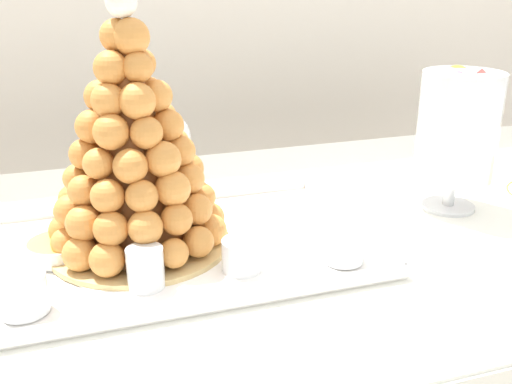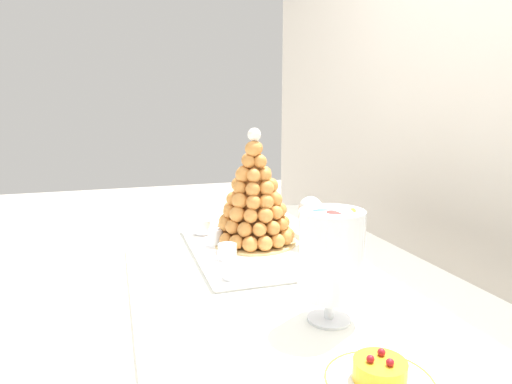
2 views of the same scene
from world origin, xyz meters
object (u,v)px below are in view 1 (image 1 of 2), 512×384
object	(u,v)px
dessert_cup_mid_right	(344,246)
macaron_goblet	(458,127)
dessert_cup_mid_left	(146,269)
dessert_cup_left	(23,295)
creme_brulee_ramekin	(58,248)
wine_glass	(168,140)
croquembouche	(133,153)
dessert_cup_centre	(241,256)
serving_tray	(181,248)

from	to	relation	value
dessert_cup_mid_right	macaron_goblet	world-z (taller)	macaron_goblet
dessert_cup_mid_left	macaron_goblet	xyz separation A→B (m)	(0.57, 0.13, 0.12)
dessert_cup_mid_left	dessert_cup_mid_right	xyz separation A→B (m)	(0.29, -0.01, -0.00)
dessert_cup_left	creme_brulee_ramekin	bearing A→B (deg)	74.05
dessert_cup_mid_left	wine_glass	size ratio (longest dim) A/B	0.33
croquembouche	dessert_cup_left	bearing A→B (deg)	-138.80
croquembouche	dessert_cup_centre	bearing A→B (deg)	-44.36
croquembouche	wine_glass	distance (m)	0.19
serving_tray	dessert_cup_mid_right	xyz separation A→B (m)	(0.22, -0.12, 0.03)
creme_brulee_ramekin	macaron_goblet	world-z (taller)	macaron_goblet
macaron_goblet	serving_tray	bearing A→B (deg)	-177.52
serving_tray	wine_glass	xyz separation A→B (m)	(0.02, 0.19, 0.12)
macaron_goblet	dessert_cup_mid_left	bearing A→B (deg)	-167.41
creme_brulee_ramekin	dessert_cup_left	bearing A→B (deg)	-105.95
macaron_goblet	wine_glass	distance (m)	0.51
dessert_cup_mid_right	wine_glass	distance (m)	0.38
croquembouche	creme_brulee_ramekin	xyz separation A→B (m)	(-0.12, 0.00, -0.14)
croquembouche	dessert_cup_mid_right	world-z (taller)	croquembouche
serving_tray	dessert_cup_centre	bearing A→B (deg)	-55.44
dessert_cup_mid_left	dessert_cup_mid_right	distance (m)	0.29
dessert_cup_mid_right	croquembouche	bearing A→B (deg)	152.70
serving_tray	dessert_cup_left	bearing A→B (deg)	-151.76
serving_tray	croquembouche	distance (m)	0.17
serving_tray	dessert_cup_left	world-z (taller)	dessert_cup_left
dessert_cup_left	wine_glass	size ratio (longest dim) A/B	0.36
dessert_cup_centre	dessert_cup_mid_right	xyz separation A→B (m)	(0.15, -0.02, 0.00)
dessert_cup_mid_right	dessert_cup_mid_left	bearing A→B (deg)	177.14
dessert_cup_mid_right	creme_brulee_ramekin	distance (m)	0.42
croquembouche	creme_brulee_ramekin	distance (m)	0.18
dessert_cup_mid_right	serving_tray	bearing A→B (deg)	151.49
serving_tray	creme_brulee_ramekin	world-z (taller)	creme_brulee_ramekin
serving_tray	macaron_goblet	distance (m)	0.52
creme_brulee_ramekin	wine_glass	size ratio (longest dim) A/B	0.56
dessert_cup_mid_left	macaron_goblet	distance (m)	0.59
dessert_cup_mid_left	dessert_cup_centre	world-z (taller)	dessert_cup_mid_left
croquembouche	macaron_goblet	size ratio (longest dim) A/B	1.47
dessert_cup_centre	serving_tray	bearing A→B (deg)	124.56
dessert_cup_mid_right	wine_glass	size ratio (longest dim) A/B	0.34
dessert_cup_left	macaron_goblet	world-z (taller)	macaron_goblet
croquembouche	creme_brulee_ramekin	bearing A→B (deg)	179.18
dessert_cup_centre	wine_glass	bearing A→B (deg)	99.35
serving_tray	wine_glass	size ratio (longest dim) A/B	3.38
dessert_cup_left	dessert_cup_mid_right	distance (m)	0.44
dessert_cup_centre	wine_glass	xyz separation A→B (m)	(-0.05, 0.29, 0.10)
macaron_goblet	wine_glass	bearing A→B (deg)	160.55
croquembouche	wine_glass	xyz separation A→B (m)	(0.08, 0.17, -0.03)
dessert_cup_centre	creme_brulee_ramekin	bearing A→B (deg)	153.14
serving_tray	wine_glass	bearing A→B (deg)	83.72
dessert_cup_left	creme_brulee_ramekin	world-z (taller)	dessert_cup_left
dessert_cup_mid_left	dessert_cup_centre	bearing A→B (deg)	2.04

